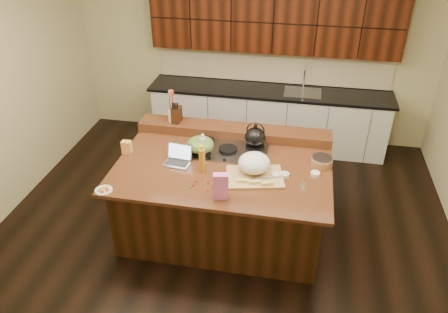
# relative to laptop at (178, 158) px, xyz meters

# --- Properties ---
(room) EXTENTS (5.52, 5.02, 2.72)m
(room) POSITION_rel_laptop_xyz_m (0.51, 0.03, 0.38)
(room) COLOR black
(room) RESTS_ON ground
(island) EXTENTS (2.40, 1.60, 0.92)m
(island) POSITION_rel_laptop_xyz_m (0.51, 0.03, -0.51)
(island) COLOR black
(island) RESTS_ON ground
(back_ledge) EXTENTS (2.40, 0.30, 0.12)m
(back_ledge) POSITION_rel_laptop_xyz_m (0.51, 0.73, 0.01)
(back_ledge) COLOR black
(back_ledge) RESTS_ON island
(cooktop) EXTENTS (0.92, 0.52, 0.05)m
(cooktop) POSITION_rel_laptop_xyz_m (0.51, 0.33, -0.04)
(cooktop) COLOR gray
(cooktop) RESTS_ON island
(back_counter) EXTENTS (3.70, 0.66, 2.40)m
(back_counter) POSITION_rel_laptop_xyz_m (0.81, 2.26, 0.01)
(back_counter) COLOR silver
(back_counter) RESTS_ON ground
(kettle) EXTENTS (0.27, 0.27, 0.22)m
(kettle) POSITION_rel_laptop_xyz_m (0.81, 0.46, 0.10)
(kettle) COLOR black
(kettle) RESTS_ON cooktop
(green_bowl) EXTENTS (0.38, 0.38, 0.17)m
(green_bowl) POSITION_rel_laptop_xyz_m (0.21, 0.20, 0.08)
(green_bowl) COLOR #54772F
(green_bowl) RESTS_ON cooktop
(laptop) EXTENTS (0.31, 0.26, 0.20)m
(laptop) POSITION_rel_laptop_xyz_m (0.00, 0.00, 0.00)
(laptop) COLOR #B7B7BC
(laptop) RESTS_ON island
(oil_bottle) EXTENTS (0.08, 0.08, 0.27)m
(oil_bottle) POSITION_rel_laptop_xyz_m (0.31, -0.13, 0.08)
(oil_bottle) COLOR #BC7921
(oil_bottle) RESTS_ON island
(vinegar_bottle) EXTENTS (0.08, 0.08, 0.25)m
(vinegar_bottle) POSITION_rel_laptop_xyz_m (0.25, 0.15, 0.07)
(vinegar_bottle) COLOR silver
(vinegar_bottle) RESTS_ON island
(wooden_tray) EXTENTS (0.67, 0.55, 0.24)m
(wooden_tray) POSITION_rel_laptop_xyz_m (0.87, -0.09, 0.05)
(wooden_tray) COLOR tan
(wooden_tray) RESTS_ON island
(ramekin_a) EXTENTS (0.11, 0.11, 0.04)m
(ramekin_a) POSITION_rel_laptop_xyz_m (1.11, -0.10, -0.03)
(ramekin_a) COLOR white
(ramekin_a) RESTS_ON island
(ramekin_b) EXTENTS (0.11, 0.11, 0.04)m
(ramekin_b) POSITION_rel_laptop_xyz_m (1.20, -0.07, -0.03)
(ramekin_b) COLOR white
(ramekin_b) RESTS_ON island
(ramekin_c) EXTENTS (0.10, 0.10, 0.04)m
(ramekin_c) POSITION_rel_laptop_xyz_m (1.52, 0.01, -0.03)
(ramekin_c) COLOR white
(ramekin_c) RESTS_ON island
(strainer_bowl) EXTENTS (0.29, 0.29, 0.09)m
(strainer_bowl) POSITION_rel_laptop_xyz_m (1.59, 0.23, -0.01)
(strainer_bowl) COLOR #996B3F
(strainer_bowl) RESTS_ON island
(kitchen_timer) EXTENTS (0.10, 0.10, 0.07)m
(kitchen_timer) POSITION_rel_laptop_xyz_m (1.40, -0.22, -0.02)
(kitchen_timer) COLOR silver
(kitchen_timer) RESTS_ON island
(pink_bag) EXTENTS (0.16, 0.11, 0.28)m
(pink_bag) POSITION_rel_laptop_xyz_m (0.60, -0.56, 0.09)
(pink_bag) COLOR pink
(pink_bag) RESTS_ON island
(candy_plate) EXTENTS (0.21, 0.21, 0.01)m
(candy_plate) POSITION_rel_laptop_xyz_m (-0.60, -0.68, -0.05)
(candy_plate) COLOR white
(candy_plate) RESTS_ON island
(package_box) EXTENTS (0.11, 0.08, 0.15)m
(package_box) POSITION_rel_laptop_xyz_m (-0.64, 0.08, 0.02)
(package_box) COLOR #EBA453
(package_box) RESTS_ON island
(utensil_crock) EXTENTS (0.13, 0.13, 0.14)m
(utensil_crock) POSITION_rel_laptop_xyz_m (-0.27, 0.73, 0.14)
(utensil_crock) COLOR white
(utensil_crock) RESTS_ON back_ledge
(knife_block) EXTENTS (0.11, 0.17, 0.20)m
(knife_block) POSITION_rel_laptop_xyz_m (-0.22, 0.73, 0.16)
(knife_block) COLOR black
(knife_block) RESTS_ON back_ledge
(gumdrop_0) EXTENTS (0.02, 0.02, 0.02)m
(gumdrop_0) POSITION_rel_laptop_xyz_m (0.42, -0.35, -0.04)
(gumdrop_0) COLOR red
(gumdrop_0) RESTS_ON island
(gumdrop_1) EXTENTS (0.02, 0.02, 0.02)m
(gumdrop_1) POSITION_rel_laptop_xyz_m (0.55, -0.47, -0.04)
(gumdrop_1) COLOR #198C26
(gumdrop_1) RESTS_ON island
(gumdrop_2) EXTENTS (0.02, 0.02, 0.02)m
(gumdrop_2) POSITION_rel_laptop_xyz_m (0.45, -0.48, -0.04)
(gumdrop_2) COLOR red
(gumdrop_2) RESTS_ON island
(gumdrop_3) EXTENTS (0.02, 0.02, 0.02)m
(gumdrop_3) POSITION_rel_laptop_xyz_m (0.52, -0.49, -0.04)
(gumdrop_3) COLOR #198C26
(gumdrop_3) RESTS_ON island
(gumdrop_4) EXTENTS (0.02, 0.02, 0.02)m
(gumdrop_4) POSITION_rel_laptop_xyz_m (0.28, -0.42, -0.04)
(gumdrop_4) COLOR red
(gumdrop_4) RESTS_ON island
(gumdrop_5) EXTENTS (0.02, 0.02, 0.02)m
(gumdrop_5) POSITION_rel_laptop_xyz_m (0.47, -0.36, -0.04)
(gumdrop_5) COLOR #198C26
(gumdrop_5) RESTS_ON island
(gumdrop_6) EXTENTS (0.02, 0.02, 0.02)m
(gumdrop_6) POSITION_rel_laptop_xyz_m (0.48, -0.41, -0.04)
(gumdrop_6) COLOR red
(gumdrop_6) RESTS_ON island
(gumdrop_7) EXTENTS (0.02, 0.02, 0.02)m
(gumdrop_7) POSITION_rel_laptop_xyz_m (0.26, -0.47, -0.04)
(gumdrop_7) COLOR #198C26
(gumdrop_7) RESTS_ON island
(gumdrop_8) EXTENTS (0.02, 0.02, 0.02)m
(gumdrop_8) POSITION_rel_laptop_xyz_m (0.68, -0.35, -0.04)
(gumdrop_8) COLOR red
(gumdrop_8) RESTS_ON island
(gumdrop_9) EXTENTS (0.02, 0.02, 0.02)m
(gumdrop_9) POSITION_rel_laptop_xyz_m (0.48, -0.37, -0.04)
(gumdrop_9) COLOR #198C26
(gumdrop_9) RESTS_ON island
(gumdrop_10) EXTENTS (0.02, 0.02, 0.02)m
(gumdrop_10) POSITION_rel_laptop_xyz_m (0.29, -0.36, -0.04)
(gumdrop_10) COLOR red
(gumdrop_10) RESTS_ON island
(gumdrop_11) EXTENTS (0.02, 0.02, 0.02)m
(gumdrop_11) POSITION_rel_laptop_xyz_m (0.49, -0.35, -0.04)
(gumdrop_11) COLOR #198C26
(gumdrop_11) RESTS_ON island
(gumdrop_12) EXTENTS (0.02, 0.02, 0.02)m
(gumdrop_12) POSITION_rel_laptop_xyz_m (0.57, -0.36, -0.04)
(gumdrop_12) COLOR red
(gumdrop_12) RESTS_ON island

